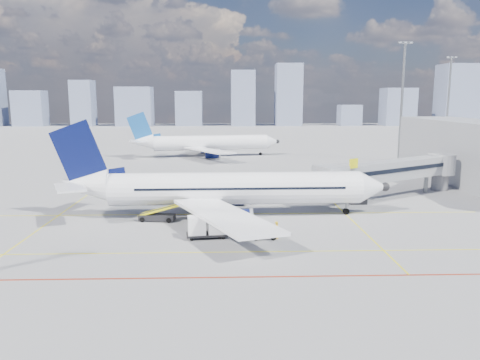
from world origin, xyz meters
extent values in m
plane|color=gray|center=(0.00, 0.00, 0.00)|extent=(420.00, 420.00, 0.00)
cube|color=yellow|center=(0.00, 8.00, 0.01)|extent=(60.00, 0.18, 0.01)
cube|color=yellow|center=(0.00, -6.00, 0.01)|extent=(80.00, 0.15, 0.01)
cube|color=yellow|center=(14.00, 2.00, 0.01)|extent=(0.15, 28.00, 0.01)
cube|color=yellow|center=(-20.00, 8.00, 0.01)|extent=(0.15, 30.00, 0.01)
cube|color=maroon|center=(0.00, -12.00, 0.01)|extent=(90.00, 0.25, 0.01)
cube|color=gray|center=(22.25, 16.15, 3.90)|extent=(20.84, 13.93, 2.60)
cube|color=black|center=(22.25, 16.15, 4.10)|extent=(20.52, 13.82, 0.55)
cube|color=gray|center=(12.70, 10.50, 3.90)|extent=(4.49, 4.56, 3.00)
cube|color=black|center=(17.00, 12.80, 0.35)|extent=(2.20, 1.00, 0.70)
cylinder|color=slate|center=(17.00, 12.80, 1.70)|extent=(0.56, 0.56, 2.70)
cylinder|color=slate|center=(29.00, 20.00, 1.95)|extent=(0.60, 0.60, 3.90)
cylinder|color=gray|center=(32.00, 22.00, 3.90)|extent=(4.00, 4.00, 3.00)
cylinder|color=gray|center=(32.00, 22.00, 1.95)|extent=(2.40, 2.40, 3.90)
cube|color=yellow|center=(15.50, 10.30, 5.70)|extent=(1.26, 0.82, 1.20)
cube|color=gray|center=(40.00, 26.00, 5.00)|extent=(10.00, 42.00, 10.00)
cube|color=black|center=(35.20, 26.00, 5.00)|extent=(0.25, 40.00, 4.50)
cylinder|color=slate|center=(38.00, 55.00, 12.50)|extent=(0.56, 0.56, 25.00)
cube|color=slate|center=(38.00, 55.00, 25.20)|extent=(3.20, 0.40, 0.50)
cube|color=silver|center=(36.80, 54.75, 25.20)|extent=(0.60, 0.15, 0.35)
cube|color=silver|center=(38.00, 54.75, 25.20)|extent=(0.60, 0.15, 0.35)
cube|color=silver|center=(39.20, 54.75, 25.20)|extent=(0.60, 0.15, 0.35)
cylinder|color=slate|center=(65.00, 90.00, 12.50)|extent=(0.56, 0.56, 25.00)
cube|color=slate|center=(65.00, 90.00, 25.20)|extent=(3.20, 0.40, 0.50)
cube|color=silver|center=(63.80, 89.75, 25.20)|extent=(0.60, 0.15, 0.35)
cube|color=silver|center=(65.00, 89.75, 25.20)|extent=(0.60, 0.15, 0.35)
cube|color=silver|center=(66.20, 89.75, 25.20)|extent=(0.60, 0.15, 0.35)
cube|color=slate|center=(-96.25, 190.00, 8.65)|extent=(14.86, 9.79, 17.30)
cube|color=slate|center=(-70.18, 190.00, 11.13)|extent=(10.38, 10.65, 22.27)
cube|color=slate|center=(-44.93, 190.00, 9.55)|extent=(17.41, 12.18, 19.10)
cube|color=slate|center=(-18.10, 190.00, 8.53)|extent=(13.00, 8.68, 17.06)
cube|color=slate|center=(8.80, 190.00, 13.50)|extent=(11.66, 15.42, 27.00)
cube|color=slate|center=(31.61, 190.00, 15.22)|extent=(12.85, 11.53, 30.43)
cube|color=slate|center=(62.73, 190.00, 5.13)|extent=(10.75, 9.54, 10.25)
cube|color=slate|center=(87.24, 190.00, 9.31)|extent=(15.35, 12.67, 18.63)
cube|color=slate|center=(117.47, 190.00, 15.19)|extent=(18.04, 15.21, 30.39)
cylinder|color=white|center=(0.92, 7.12, 3.30)|extent=(29.14, 4.26, 3.78)
cone|color=white|center=(17.20, 7.39, 3.30)|extent=(3.55, 3.84, 3.78)
sphere|color=black|center=(18.56, 7.41, 3.30)|extent=(1.08, 1.08, 1.07)
cone|color=white|center=(-16.72, 6.83, 3.83)|extent=(6.26, 3.88, 3.78)
cube|color=black|center=(15.94, 7.37, 3.83)|extent=(1.48, 1.48, 0.44)
cube|color=white|center=(-0.67, 15.82, 2.26)|extent=(10.91, 16.69, 0.56)
cube|color=white|center=(-0.39, -1.63, 2.26)|extent=(11.32, 16.63, 0.56)
cylinder|color=#080F3E|center=(0.34, 12.73, 1.05)|extent=(3.53, 2.29, 2.23)
cylinder|color=#080F3E|center=(0.53, 1.49, 1.05)|extent=(3.53, 2.29, 2.23)
cylinder|color=silver|center=(2.19, 12.76, 1.05)|extent=(0.38, 2.29, 2.29)
cylinder|color=silver|center=(2.37, 1.52, 1.05)|extent=(0.38, 2.29, 2.29)
cube|color=#080F3E|center=(-16.72, 6.83, 7.18)|extent=(6.65, 0.42, 8.26)
cube|color=#080F3E|center=(-14.39, 6.87, 4.85)|extent=(5.47, 0.38, 2.09)
cube|color=white|center=(-17.16, 9.93, 4.17)|extent=(4.66, 6.11, 0.21)
cube|color=white|center=(-17.05, 3.72, 4.17)|extent=(4.79, 6.13, 0.21)
cylinder|color=slate|center=(14.00, 7.33, 0.90)|extent=(0.28, 0.28, 1.80)
cylinder|color=black|center=(14.00, 7.33, 0.38)|extent=(0.76, 0.29, 0.76)
cylinder|color=slate|center=(-0.09, 9.62, 0.80)|extent=(0.33, 0.33, 1.60)
cylinder|color=black|center=(-0.09, 9.62, 0.50)|extent=(1.01, 0.67, 1.00)
cylinder|color=slate|center=(-0.01, 4.59, 0.80)|extent=(0.33, 0.33, 1.60)
cylinder|color=black|center=(-0.01, 4.59, 0.50)|extent=(1.01, 0.67, 1.00)
cube|color=black|center=(1.38, 9.00, 3.59)|extent=(23.84, 0.49, 0.25)
cube|color=black|center=(1.44, 5.26, 3.59)|extent=(23.84, 0.49, 0.25)
cylinder|color=white|center=(-3.59, 63.83, 3.30)|extent=(26.86, 7.34, 3.46)
cone|color=white|center=(11.16, 66.03, 3.30)|extent=(3.67, 3.90, 3.46)
sphere|color=black|center=(12.39, 66.21, 3.30)|extent=(1.11, 1.11, 0.98)
cone|color=white|center=(-19.58, 61.46, 3.79)|extent=(6.13, 4.26, 3.46)
cube|color=black|center=(10.02, 65.86, 3.79)|extent=(1.51, 1.51, 0.40)
cube|color=white|center=(-6.08, 71.54, 2.35)|extent=(8.38, 15.35, 0.51)
cube|color=white|center=(-3.73, 55.73, 2.35)|extent=(11.77, 14.84, 0.51)
cylinder|color=#080F3E|center=(-4.79, 68.86, 1.24)|extent=(3.46, 2.49, 2.04)
cylinder|color=#080F3E|center=(-3.27, 58.67, 1.24)|extent=(3.46, 2.49, 2.04)
cylinder|color=silver|center=(-3.12, 69.11, 1.24)|extent=(0.62, 2.12, 2.10)
cylinder|color=silver|center=(-1.61, 58.92, 1.24)|extent=(0.62, 2.12, 2.10)
cube|color=#154C91|center=(-19.58, 61.46, 6.85)|extent=(6.06, 1.18, 7.57)
cube|color=#154C91|center=(-17.47, 61.77, 4.72)|extent=(4.99, 1.00, 1.91)
cube|color=white|center=(-20.35, 64.21, 4.10)|extent=(3.75, 5.46, 0.20)
cube|color=white|center=(-19.51, 58.59, 4.10)|extent=(4.82, 5.64, 0.20)
cylinder|color=black|center=(-4.81, 65.99, 0.50)|extent=(1.08, 0.79, 1.00)
cylinder|color=black|center=(-4.13, 61.42, 0.50)|extent=(1.08, 0.79, 1.00)
cylinder|color=black|center=(8.26, 65.60, 0.38)|extent=(0.79, 0.39, 0.76)
cube|color=white|center=(3.44, -1.97, 0.60)|extent=(2.42, 1.34, 0.88)
cube|color=white|center=(3.00, -1.96, 1.26)|extent=(1.11, 1.27, 0.66)
cube|color=black|center=(3.00, -1.96, 1.48)|extent=(1.00, 1.21, 0.38)
cylinder|color=black|center=(2.56, -2.56, 0.31)|extent=(0.62, 0.25, 0.61)
cylinder|color=black|center=(2.57, -1.36, 0.31)|extent=(0.62, 0.25, 0.61)
cylinder|color=black|center=(4.31, -2.58, 0.31)|extent=(0.62, 0.25, 0.61)
cylinder|color=black|center=(4.32, -1.37, 0.31)|extent=(0.62, 0.25, 0.61)
cube|color=black|center=(-2.19, -1.56, 0.35)|extent=(4.15, 2.22, 0.20)
cube|color=white|center=(-3.18, -1.68, 1.32)|extent=(1.89, 1.84, 1.71)
cube|color=white|center=(-1.20, -1.44, 1.32)|extent=(1.89, 1.84, 1.71)
cylinder|color=black|center=(-3.63, -2.51, 0.18)|extent=(0.37, 0.19, 0.35)
cylinder|color=black|center=(-3.81, -0.97, 0.18)|extent=(0.37, 0.19, 0.35)
cylinder|color=black|center=(-0.57, -2.15, 0.18)|extent=(0.37, 0.19, 0.35)
cylinder|color=black|center=(-0.75, -0.61, 0.18)|extent=(0.37, 0.19, 0.35)
cube|color=black|center=(-8.02, 5.08, 0.43)|extent=(4.12, 1.92, 0.66)
cube|color=black|center=(-7.27, 4.98, 1.42)|extent=(5.75, 1.68, 1.74)
cube|color=yellow|center=(-7.20, 5.50, 1.42)|extent=(5.65, 0.82, 1.82)
cube|color=yellow|center=(-7.34, 4.47, 1.42)|extent=(5.65, 0.82, 1.82)
cylinder|color=black|center=(-9.61, 4.62, 0.28)|extent=(0.59, 0.30, 0.57)
cylinder|color=black|center=(-9.43, 5.93, 0.28)|extent=(0.59, 0.30, 0.57)
cylinder|color=black|center=(-6.61, 4.23, 0.28)|extent=(0.59, 0.30, 0.57)
cylinder|color=black|center=(-6.43, 5.54, 0.28)|extent=(0.59, 0.30, 0.57)
imported|color=yellow|center=(4.72, -2.09, 0.88)|extent=(0.57, 0.73, 1.76)
camera|label=1|loc=(-0.37, -46.21, 13.64)|focal=35.00mm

